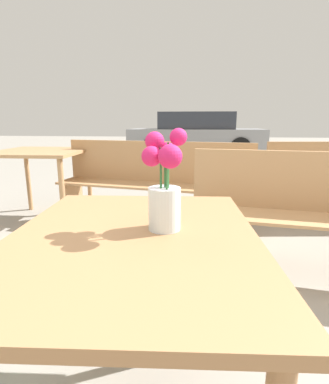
# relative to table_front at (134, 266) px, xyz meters

# --- Properties ---
(table_front) EXTENTS (0.81, 0.98, 0.71)m
(table_front) POSITION_rel_table_front_xyz_m (0.00, 0.00, 0.00)
(table_front) COLOR #9E7047
(table_front) RESTS_ON ground_plane
(flower_vase) EXTENTS (0.13, 0.15, 0.31)m
(flower_vase) POSITION_rel_table_front_xyz_m (0.09, 0.05, 0.23)
(flower_vase) COLOR silver
(flower_vase) RESTS_ON table_front
(bench_middle) EXTENTS (1.94, 0.67, 0.85)m
(bench_middle) POSITION_rel_table_front_xyz_m (-0.25, 2.03, -0.13)
(bench_middle) COLOR tan
(bench_middle) RESTS_ON ground_plane
(table_back) EXTENTS (0.90, 0.93, 0.75)m
(table_back) POSITION_rel_table_front_xyz_m (-1.44, 2.07, 0.04)
(table_back) COLOR tan
(table_back) RESTS_ON ground_plane
(parked_car) EXTENTS (4.13, 1.93, 1.31)m
(parked_car) POSITION_rel_table_front_xyz_m (0.05, 8.85, 0.02)
(parked_car) COLOR gray
(parked_car) RESTS_ON ground_plane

